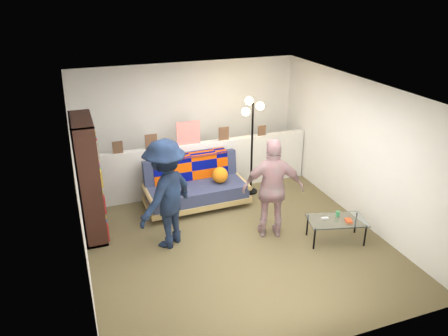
% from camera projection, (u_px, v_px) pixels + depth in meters
% --- Properties ---
extents(ground, '(5.00, 5.00, 0.00)m').
position_uv_depth(ground, '(232.00, 236.00, 7.09)').
color(ground, brown).
rests_on(ground, ground).
extents(room_shell, '(4.60, 5.05, 2.45)m').
position_uv_depth(room_shell, '(222.00, 130.00, 6.83)').
color(room_shell, silver).
rests_on(room_shell, ground).
extents(half_wall_ledge, '(4.45, 0.15, 1.00)m').
position_uv_depth(half_wall_ledge, '(199.00, 167.00, 8.44)').
color(half_wall_ledge, silver).
rests_on(half_wall_ledge, ground).
extents(ledge_decor, '(2.97, 0.02, 0.45)m').
position_uv_depth(ledge_decor, '(187.00, 136.00, 8.08)').
color(ledge_decor, brown).
rests_on(ledge_decor, half_wall_ledge).
extents(futon_sofa, '(1.88, 0.95, 0.80)m').
position_uv_depth(futon_sofa, '(196.00, 186.00, 7.95)').
color(futon_sofa, tan).
rests_on(futon_sofa, ground).
extents(bookshelf, '(0.33, 0.98, 1.95)m').
position_uv_depth(bookshelf, '(89.00, 182.00, 6.85)').
color(bookshelf, black).
rests_on(bookshelf, ground).
extents(coffee_table, '(0.99, 0.70, 0.47)m').
position_uv_depth(coffee_table, '(337.00, 221.00, 6.85)').
color(coffee_table, black).
rests_on(coffee_table, ground).
extents(floor_lamp, '(0.44, 0.36, 1.88)m').
position_uv_depth(floor_lamp, '(252.00, 127.00, 8.07)').
color(floor_lamp, black).
rests_on(floor_lamp, ground).
extents(person_left, '(1.27, 1.21, 1.73)m').
position_uv_depth(person_left, '(166.00, 194.00, 6.57)').
color(person_left, black).
rests_on(person_left, ground).
extents(person_right, '(1.04, 0.69, 1.65)m').
position_uv_depth(person_right, '(273.00, 189.00, 6.83)').
color(person_right, pink).
rests_on(person_right, ground).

